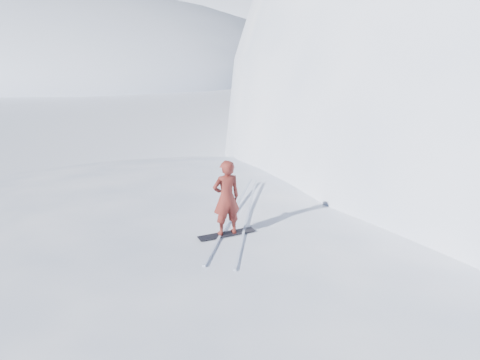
# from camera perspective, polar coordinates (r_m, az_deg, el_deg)

# --- Properties ---
(near_ridge) EXTENTS (36.00, 28.00, 4.80)m
(near_ridge) POSITION_cam_1_polar(r_m,az_deg,el_deg) (12.02, 7.43, -19.37)
(near_ridge) COLOR white
(near_ridge) RESTS_ON ground
(far_ridge_c) EXTENTS (140.00, 90.00, 36.00)m
(far_ridge_c) POSITION_cam_1_polar(r_m,az_deg,el_deg) (124.14, -0.98, 15.29)
(far_ridge_c) COLOR white
(far_ridge_c) RESTS_ON ground
(wind_bumps) EXTENTS (16.00, 14.40, 1.00)m
(wind_bumps) POSITION_cam_1_polar(r_m,az_deg,el_deg) (11.68, -1.54, -20.48)
(wind_bumps) COLOR white
(wind_bumps) RESTS_ON ground
(snowboard) EXTENTS (1.26, 1.18, 0.02)m
(snowboard) POSITION_cam_1_polar(r_m,az_deg,el_deg) (11.63, -1.63, -6.58)
(snowboard) COLOR black
(snowboard) RESTS_ON near_ridge
(snowboarder) EXTENTS (0.81, 0.80, 1.88)m
(snowboarder) POSITION_cam_1_polar(r_m,az_deg,el_deg) (11.26, -1.68, -2.19)
(snowboarder) COLOR maroon
(snowboarder) RESTS_ON snowboard
(board_tracks) EXTENTS (1.60, 5.95, 0.04)m
(board_tracks) POSITION_cam_1_polar(r_m,az_deg,el_deg) (12.79, 0.01, -4.12)
(board_tracks) COLOR silver
(board_tracks) RESTS_ON ground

